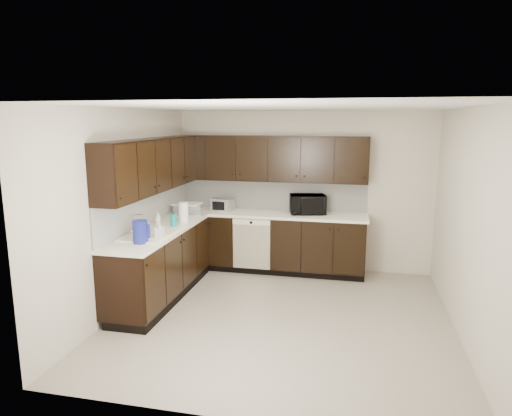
{
  "coord_description": "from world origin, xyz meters",
  "views": [
    {
      "loc": [
        0.82,
        -5.14,
        2.36
      ],
      "look_at": [
        -0.45,
        0.6,
        1.22
      ],
      "focal_mm": 32.0,
      "sensor_mm": 36.0,
      "label": 1
    }
  ],
  "objects": [
    {
      "name": "floor",
      "position": [
        0.0,
        0.0,
        0.0
      ],
      "size": [
        4.0,
        4.0,
        0.0
      ],
      "primitive_type": "plane",
      "color": "gray",
      "rests_on": "ground"
    },
    {
      "name": "ceiling",
      "position": [
        0.0,
        0.0,
        2.5
      ],
      "size": [
        4.0,
        4.0,
        0.0
      ],
      "primitive_type": "plane",
      "rotation": [
        3.14,
        0.0,
        0.0
      ],
      "color": "white",
      "rests_on": "wall_back"
    },
    {
      "name": "wall_back",
      "position": [
        0.0,
        2.0,
        1.25
      ],
      "size": [
        4.0,
        0.02,
        2.5
      ],
      "primitive_type": "cube",
      "color": "#BFB4A3",
      "rests_on": "floor"
    },
    {
      "name": "wall_left",
      "position": [
        -2.0,
        0.0,
        1.25
      ],
      "size": [
        0.02,
        4.0,
        2.5
      ],
      "primitive_type": "cube",
      "color": "#BFB4A3",
      "rests_on": "floor"
    },
    {
      "name": "wall_right",
      "position": [
        2.0,
        0.0,
        1.25
      ],
      "size": [
        0.02,
        4.0,
        2.5
      ],
      "primitive_type": "cube",
      "color": "#BFB4A3",
      "rests_on": "floor"
    },
    {
      "name": "wall_front",
      "position": [
        0.0,
        -2.0,
        1.25
      ],
      "size": [
        4.0,
        0.02,
        2.5
      ],
      "primitive_type": "cube",
      "color": "#BFB4A3",
      "rests_on": "floor"
    },
    {
      "name": "lower_cabinets",
      "position": [
        -1.01,
        1.11,
        0.41
      ],
      "size": [
        3.0,
        2.8,
        0.9
      ],
      "color": "black",
      "rests_on": "floor"
    },
    {
      "name": "countertop",
      "position": [
        -1.01,
        1.11,
        0.92
      ],
      "size": [
        3.03,
        2.83,
        0.04
      ],
      "color": "white",
      "rests_on": "lower_cabinets"
    },
    {
      "name": "backsplash",
      "position": [
        -1.22,
        1.32,
        1.18
      ],
      "size": [
        3.0,
        2.8,
        0.48
      ],
      "color": "silver",
      "rests_on": "countertop"
    },
    {
      "name": "upper_cabinets",
      "position": [
        -1.1,
        1.2,
        1.77
      ],
      "size": [
        3.0,
        2.8,
        0.7
      ],
      "color": "black",
      "rests_on": "wall_back"
    },
    {
      "name": "dishwasher",
      "position": [
        -0.7,
        1.41,
        0.55
      ],
      "size": [
        0.58,
        0.04,
        0.78
      ],
      "color": "#F0E5C4",
      "rests_on": "lower_cabinets"
    },
    {
      "name": "sink",
      "position": [
        -1.68,
        -0.01,
        0.88
      ],
      "size": [
        0.54,
        0.82,
        0.42
      ],
      "color": "#F0E5C4",
      "rests_on": "countertop"
    },
    {
      "name": "microwave",
      "position": [
        0.11,
        1.75,
        1.09
      ],
      "size": [
        0.6,
        0.48,
        0.29
      ],
      "primitive_type": "imported",
      "rotation": [
        0.0,
        0.0,
        0.25
      ],
      "color": "black",
      "rests_on": "countertop"
    },
    {
      "name": "soap_bottle_a",
      "position": [
        -1.49,
        -0.14,
        1.05
      ],
      "size": [
        0.1,
        0.1,
        0.21
      ],
      "primitive_type": "imported",
      "rotation": [
        0.0,
        0.0,
        0.05
      ],
      "color": "gray",
      "rests_on": "countertop"
    },
    {
      "name": "soap_bottle_b",
      "position": [
        -1.77,
        0.43,
        1.04
      ],
      "size": [
        0.09,
        0.1,
        0.21
      ],
      "primitive_type": "imported",
      "rotation": [
        0.0,
        0.0,
        0.2
      ],
      "color": "gray",
      "rests_on": "countertop"
    },
    {
      "name": "toaster_oven",
      "position": [
        -1.23,
        1.68,
        1.04
      ],
      "size": [
        0.36,
        0.29,
        0.2
      ],
      "primitive_type": "cube",
      "rotation": [
        0.0,
        0.0,
        -0.16
      ],
      "color": "silver",
      "rests_on": "countertop"
    },
    {
      "name": "storage_bin",
      "position": [
        -1.71,
        1.34,
        1.02
      ],
      "size": [
        0.49,
        0.43,
        0.16
      ],
      "primitive_type": "cube",
      "rotation": [
        0.0,
        0.0,
        0.38
      ],
      "color": "silver",
      "rests_on": "countertop"
    },
    {
      "name": "blue_pitcher",
      "position": [
        -1.62,
        -0.38,
        1.07
      ],
      "size": [
        0.23,
        0.23,
        0.27
      ],
      "primitive_type": "cylinder",
      "rotation": [
        0.0,
        0.0,
        -0.4
      ],
      "color": "#101B98",
      "rests_on": "countertop"
    },
    {
      "name": "teal_tumbler",
      "position": [
        -1.54,
        0.43,
        1.03
      ],
      "size": [
        0.09,
        0.09,
        0.19
      ],
      "primitive_type": "cylinder",
      "rotation": [
        0.0,
        0.0,
        0.02
      ],
      "color": "#0C8882",
      "rests_on": "countertop"
    },
    {
      "name": "paper_towel_roll",
      "position": [
        -1.53,
        0.77,
        1.08
      ],
      "size": [
        0.17,
        0.17,
        0.28
      ],
      "primitive_type": "cylinder",
      "rotation": [
        0.0,
        0.0,
        0.38
      ],
      "color": "white",
      "rests_on": "countertop"
    }
  ]
}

